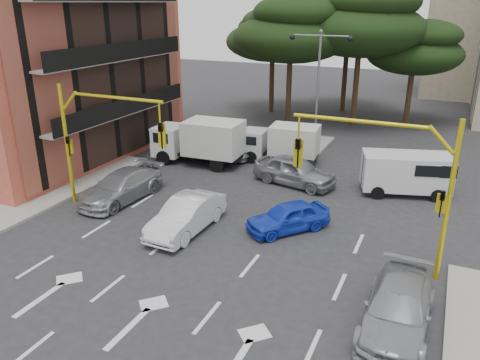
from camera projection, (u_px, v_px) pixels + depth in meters
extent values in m
plane|color=#28282B|center=(204.00, 255.00, 18.86)|extent=(120.00, 120.00, 0.00)
cube|color=gray|center=(314.00, 148.00, 32.45)|extent=(1.40, 6.00, 0.15)
cube|color=#B14A37|center=(16.00, 52.00, 30.29)|extent=(15.00, 16.00, 13.00)
cube|color=black|center=(110.00, 66.00, 27.55)|extent=(0.12, 14.72, 11.20)
cube|color=black|center=(431.00, 22.00, 51.75)|extent=(0.12, 11.04, 14.20)
cylinder|color=#382616|center=(289.00, 94.00, 38.25)|extent=(0.44, 0.44, 4.95)
ellipsoid|color=black|center=(291.00, 38.00, 36.67)|extent=(9.15, 9.15, 3.87)
ellipsoid|color=black|center=(298.00, 13.00, 35.43)|extent=(6.86, 6.86, 2.86)
ellipsoid|color=black|center=(287.00, 20.00, 36.64)|extent=(6.07, 6.07, 2.64)
cylinder|color=#382616|center=(355.00, 92.00, 37.95)|extent=(0.44, 0.44, 5.40)
ellipsoid|color=black|center=(361.00, 30.00, 36.22)|extent=(9.98, 9.98, 4.22)
ellipsoid|color=black|center=(370.00, 1.00, 34.92)|extent=(7.49, 7.49, 3.12)
ellipsoid|color=black|center=(357.00, 10.00, 36.15)|extent=(6.62, 6.62, 2.88)
cylinder|color=#382616|center=(272.00, 87.00, 42.89)|extent=(0.44, 0.44, 4.50)
ellipsoid|color=black|center=(273.00, 41.00, 41.45)|extent=(8.32, 8.32, 3.52)
ellipsoid|color=black|center=(278.00, 21.00, 40.27)|extent=(6.24, 6.24, 2.60)
ellipsoid|color=black|center=(269.00, 27.00, 41.47)|extent=(5.52, 5.52, 2.40)
cylinder|color=#382616|center=(408.00, 100.00, 38.35)|extent=(0.44, 0.44, 4.05)
ellipsoid|color=black|center=(414.00, 54.00, 37.05)|extent=(7.49, 7.49, 3.17)
ellipsoid|color=black|center=(425.00, 35.00, 35.94)|extent=(5.62, 5.62, 2.34)
ellipsoid|color=black|center=(410.00, 40.00, 37.12)|extent=(4.97, 4.97, 2.16)
cylinder|color=#382616|center=(344.00, 84.00, 43.06)|extent=(0.44, 0.44, 4.95)
ellipsoid|color=black|center=(348.00, 34.00, 41.47)|extent=(9.15, 9.15, 3.87)
ellipsoid|color=black|center=(356.00, 11.00, 40.23)|extent=(6.86, 6.86, 2.86)
ellipsoid|color=black|center=(344.00, 18.00, 41.45)|extent=(6.07, 6.07, 2.64)
cylinder|color=gold|center=(448.00, 204.00, 16.18)|extent=(0.18, 0.18, 6.00)
cylinder|color=gold|center=(441.00, 139.00, 15.59)|extent=(0.95, 0.14, 0.95)
cylinder|color=gold|center=(359.00, 121.00, 16.53)|extent=(4.80, 0.14, 0.14)
cylinder|color=gold|center=(299.00, 127.00, 17.53)|extent=(0.08, 0.08, 0.90)
imported|color=black|center=(298.00, 154.00, 17.91)|extent=(0.20, 0.24, 1.20)
cube|color=gold|center=(298.00, 153.00, 17.97)|extent=(0.36, 0.06, 1.10)
imported|color=black|center=(441.00, 204.00, 16.14)|extent=(0.16, 0.20, 1.00)
cube|color=gold|center=(441.00, 203.00, 16.22)|extent=(0.35, 0.08, 0.70)
cylinder|color=gold|center=(67.00, 145.00, 22.80)|extent=(0.18, 0.18, 6.00)
cylinder|color=gold|center=(70.00, 100.00, 21.79)|extent=(0.95, 0.14, 0.95)
cylinder|color=gold|center=(117.00, 98.00, 20.61)|extent=(4.80, 0.14, 0.14)
cylinder|color=gold|center=(159.00, 112.00, 19.92)|extent=(0.08, 0.08, 0.90)
imported|color=black|center=(161.00, 136.00, 20.29)|extent=(0.20, 0.24, 1.20)
cube|color=gold|center=(162.00, 136.00, 20.36)|extent=(0.36, 0.06, 1.10)
imported|color=black|center=(68.00, 147.00, 22.59)|extent=(0.16, 0.20, 1.00)
cube|color=gold|center=(70.00, 146.00, 22.68)|extent=(0.35, 0.08, 0.70)
cylinder|color=slate|center=(317.00, 93.00, 31.09)|extent=(0.16, 0.16, 7.50)
cylinder|color=slate|center=(307.00, 35.00, 30.14)|extent=(1.80, 0.10, 0.10)
sphere|color=black|center=(292.00, 37.00, 30.58)|extent=(0.36, 0.36, 0.36)
cylinder|color=slate|center=(335.00, 36.00, 29.45)|extent=(1.80, 0.10, 0.10)
sphere|color=black|center=(350.00, 39.00, 29.12)|extent=(0.36, 0.36, 0.36)
sphere|color=slate|center=(321.00, 31.00, 29.71)|extent=(0.24, 0.24, 0.24)
imported|color=silver|center=(187.00, 215.00, 20.59)|extent=(1.76, 4.63, 1.51)
imported|color=#1837C7|center=(288.00, 217.00, 20.69)|extent=(3.63, 3.90, 1.30)
imported|color=#9A9CA2|center=(121.00, 186.00, 23.88)|extent=(2.43, 5.19, 1.46)
imported|color=#96999D|center=(220.00, 149.00, 30.38)|extent=(4.48, 2.14, 1.23)
imported|color=gray|center=(295.00, 171.00, 25.92)|extent=(4.96, 2.82, 1.59)
imported|color=#96979D|center=(398.00, 308.00, 14.42)|extent=(2.04, 4.86, 1.40)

